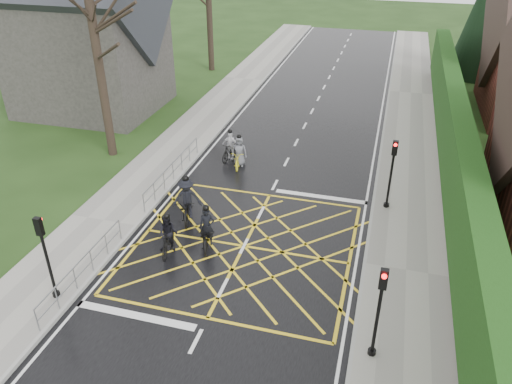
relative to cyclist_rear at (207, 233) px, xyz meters
The scene contains 18 objects.
ground 1.53m from the cyclist_rear, 12.31° to the left, with size 120.00×120.00×0.00m, color black.
road 1.52m from the cyclist_rear, 12.31° to the left, with size 9.00×80.00×0.01m, color black.
sidewalk_right 7.41m from the cyclist_rear, ahead, with size 3.00×80.00×0.15m, color gray.
sidewalk_left 4.65m from the cyclist_rear, behind, with size 3.00×80.00×0.15m, color gray.
stone_wall 11.10m from the cyclist_rear, 34.61° to the left, with size 0.50×38.00×0.70m, color slate.
hedge 11.20m from the cyclist_rear, 34.61° to the left, with size 0.90×38.00×2.80m, color #16340E.
conifer 29.30m from the cyclist_rear, 65.24° to the left, with size 4.60×4.60×10.00m.
church 17.83m from the cyclist_rear, 134.65° to the left, with size 8.80×7.80×11.00m.
railing_south 4.58m from the cyclist_rear, 135.61° to the right, with size 0.05×5.04×1.03m.
railing_north 5.41m from the cyclist_rear, 127.22° to the left, with size 0.05×6.04×1.03m.
traffic_light_ne 7.97m from the cyclist_rear, 34.75° to the left, with size 0.24×0.31×3.21m.
traffic_light_se 7.65m from the cyclist_rear, 31.05° to the right, with size 0.24×0.31×3.21m.
traffic_light_sw 5.71m from the cyclist_rear, 131.55° to the right, with size 0.24×0.31×3.21m.
cyclist_rear is the anchor object (origin of this frame).
cyclist_back 1.45m from the cyclist_rear, 148.58° to the right, with size 0.83×1.71×1.66m.
cyclist_mid 2.16m from the cyclist_rear, 132.40° to the left, with size 1.37×2.16×1.99m.
cyclist_front 7.51m from the cyclist_rear, 101.33° to the left, with size 0.93×1.68×1.63m.
cyclist_lead 6.82m from the cyclist_rear, 96.87° to the left, with size 0.87×1.79×1.67m.
Camera 1 is at (4.61, -14.83, 11.33)m, focal length 35.00 mm.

